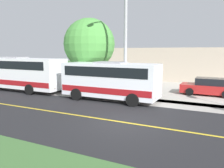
% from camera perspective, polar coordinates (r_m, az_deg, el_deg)
% --- Properties ---
extents(ground_plane, '(120.00, 120.00, 0.00)m').
position_cam_1_polar(ground_plane, '(11.69, 3.30, -9.89)').
color(ground_plane, '#3D6633').
extents(road_surface, '(8.00, 100.00, 0.01)m').
position_cam_1_polar(road_surface, '(11.69, 3.31, -9.87)').
color(road_surface, black).
rests_on(road_surface, ground).
extents(sidewalk, '(2.40, 100.00, 0.01)m').
position_cam_1_polar(sidewalk, '(16.44, 10.32, -4.58)').
color(sidewalk, '#9E9991').
rests_on(sidewalk, ground).
extents(parking_lot_surface, '(14.00, 36.00, 0.01)m').
position_cam_1_polar(parking_lot_surface, '(22.98, 22.46, -1.36)').
color(parking_lot_surface, '#B2ADA3').
rests_on(parking_lot_surface, ground).
extents(road_centre_line, '(0.16, 100.00, 0.00)m').
position_cam_1_polar(road_centre_line, '(11.69, 3.31, -9.85)').
color(road_centre_line, gold).
rests_on(road_centre_line, ground).
extents(shuttle_bus_front, '(2.68, 7.38, 2.90)m').
position_cam_1_polar(shuttle_bus_front, '(16.61, -0.42, 1.27)').
color(shuttle_bus_front, white).
rests_on(shuttle_bus_front, ground).
extents(transit_bus_rear, '(2.67, 11.91, 3.13)m').
position_cam_1_polar(transit_bus_rear, '(23.37, -24.69, 2.91)').
color(transit_bus_rear, white).
rests_on(transit_bus_rear, ground).
extents(street_light_pole, '(1.97, 0.24, 8.95)m').
position_cam_1_polar(street_light_pole, '(16.45, 3.36, 12.69)').
color(street_light_pole, '#9E9EA3').
rests_on(street_light_pole, ground).
extents(parked_car_near, '(2.06, 4.42, 1.45)m').
position_cam_1_polar(parked_car_near, '(20.28, 23.69, -0.72)').
color(parked_car_near, '#A51E1E').
rests_on(parked_car_near, ground).
extents(tree_curbside, '(4.69, 4.69, 6.65)m').
position_cam_1_polar(tree_curbside, '(20.75, -5.86, 10.14)').
color(tree_curbside, '#4C3826').
rests_on(tree_curbside, ground).
extents(commercial_building, '(10.00, 21.81, 4.08)m').
position_cam_1_polar(commercial_building, '(31.84, 20.57, 5.01)').
color(commercial_building, '#B7A893').
rests_on(commercial_building, ground).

